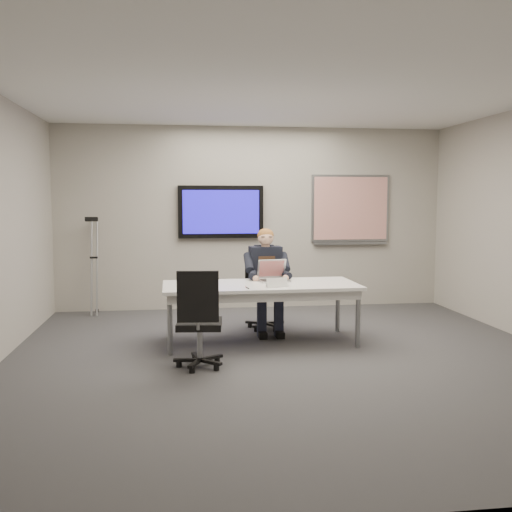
{
  "coord_description": "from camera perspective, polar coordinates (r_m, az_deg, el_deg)",
  "views": [
    {
      "loc": [
        -1.13,
        -5.77,
        1.68
      ],
      "look_at": [
        -0.25,
        0.81,
        1.03
      ],
      "focal_mm": 40.0,
      "sensor_mm": 36.0,
      "label": 1
    }
  ],
  "objects": [
    {
      "name": "office_chair_far",
      "position": [
        7.52,
        0.78,
        -4.9
      ],
      "size": [
        0.56,
        0.56,
        0.99
      ],
      "rotation": [
        0.0,
        0.0,
        0.22
      ],
      "color": "black",
      "rests_on": "ground"
    },
    {
      "name": "office_chair_near",
      "position": [
        5.77,
        -5.68,
        -8.12
      ],
      "size": [
        0.52,
        0.52,
        1.0
      ],
      "rotation": [
        0.0,
        0.0,
        3.04
      ],
      "color": "black",
      "rests_on": "ground"
    },
    {
      "name": "whiteboard",
      "position": [
        9.14,
        9.42,
        4.61
      ],
      "size": [
        1.25,
        0.08,
        1.1
      ],
      "color": "gray",
      "rests_on": "wall_back"
    },
    {
      "name": "floor",
      "position": [
        6.11,
        3.34,
        -10.36
      ],
      "size": [
        6.0,
        6.0,
        0.02
      ],
      "primitive_type": "cube",
      "color": "#353538",
      "rests_on": "ground"
    },
    {
      "name": "tv_display",
      "position": [
        8.74,
        -3.53,
        4.43
      ],
      "size": [
        1.3,
        0.09,
        0.8
      ],
      "color": "black",
      "rests_on": "wall_back"
    },
    {
      "name": "wall_front",
      "position": [
        3.0,
        14.47,
        0.03
      ],
      "size": [
        6.0,
        0.02,
        2.8
      ],
      "primitive_type": "cube",
      "color": "#A5A095",
      "rests_on": "ground"
    },
    {
      "name": "pen",
      "position": [
        6.37,
        -0.88,
        -3.18
      ],
      "size": [
        0.03,
        0.14,
        0.01
      ],
      "primitive_type": "cylinder",
      "rotation": [
        0.0,
        1.57,
        1.71
      ],
      "color": "black",
      "rests_on": "conference_table"
    },
    {
      "name": "laptop",
      "position": [
        6.95,
        1.69,
        -1.96
      ],
      "size": [
        0.4,
        0.39,
        0.25
      ],
      "rotation": [
        0.0,
        0.0,
        0.18
      ],
      "color": "#A6A6A8",
      "rests_on": "conference_table"
    },
    {
      "name": "conference_table",
      "position": [
        6.71,
        0.47,
        -3.48
      ],
      "size": [
        2.29,
        0.98,
        0.7
      ],
      "rotation": [
        0.0,
        0.0,
        0.02
      ],
      "color": "white",
      "rests_on": "ground"
    },
    {
      "name": "seated_person",
      "position": [
        7.25,
        1.14,
        -3.5
      ],
      "size": [
        0.42,
        0.72,
        1.32
      ],
      "rotation": [
        0.0,
        0.0,
        0.07
      ],
      "color": "#1E2233",
      "rests_on": "office_chair_far"
    },
    {
      "name": "name_tent",
      "position": [
        6.46,
        2.1,
        -2.65
      ],
      "size": [
        0.27,
        0.15,
        0.1
      ],
      "primitive_type": null,
      "rotation": [
        0.0,
        0.0,
        0.34
      ],
      "color": "white",
      "rests_on": "conference_table"
    },
    {
      "name": "crutch",
      "position": [
        8.68,
        -15.87,
        -0.84
      ],
      "size": [
        0.29,
        0.7,
        1.52
      ],
      "primitive_type": null,
      "rotation": [
        -0.21,
        0.0,
        -0.13
      ],
      "color": "#989A9F",
      "rests_on": "ground"
    },
    {
      "name": "wall_back",
      "position": [
        8.84,
        -0.31,
        3.8
      ],
      "size": [
        6.0,
        0.02,
        2.8
      ],
      "primitive_type": "cube",
      "color": "#A5A095",
      "rests_on": "ground"
    },
    {
      "name": "ceiling",
      "position": [
        5.98,
        3.5,
        16.38
      ],
      "size": [
        6.0,
        6.0,
        0.02
      ],
      "primitive_type": "cube",
      "color": "white",
      "rests_on": "wall_back"
    }
  ]
}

